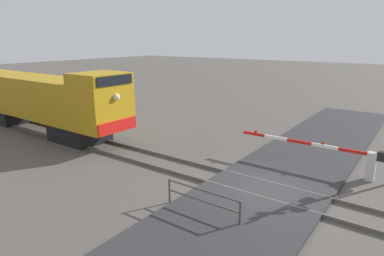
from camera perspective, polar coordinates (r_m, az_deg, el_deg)
ground_plane at (r=13.66m, az=12.56°, el=-10.69°), size 160.00×160.00×0.00m
rail_track_left at (r=13.03m, az=11.29°, el=-11.56°), size 0.08×80.00×0.15m
rail_track_right at (r=14.23m, az=13.75°, el=-9.34°), size 0.08×80.00×0.15m
road_surface at (r=13.62m, az=12.58°, el=-10.42°), size 36.00×4.69×0.14m
locomotive at (r=23.59m, az=-24.60°, el=4.56°), size 2.71×15.09×4.13m
crossing_gate at (r=16.08m, az=25.35°, el=-4.53°), size 0.36×6.54×1.36m
guard_railing at (r=11.51m, az=1.78°, el=-11.93°), size 0.08×2.96×0.95m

